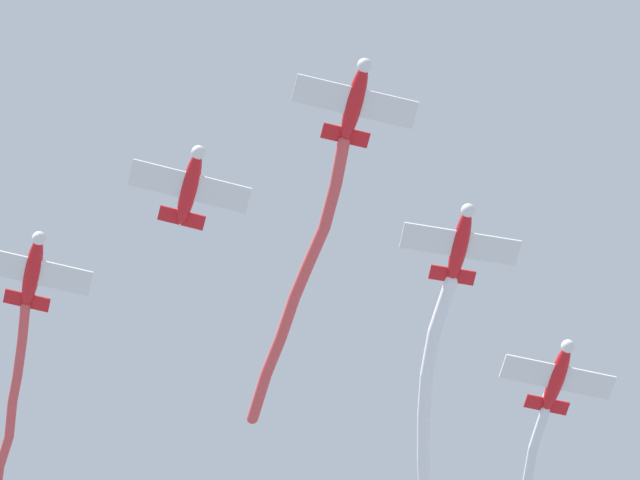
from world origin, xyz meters
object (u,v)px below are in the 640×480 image
Objects in this scene: airplane_lead at (355,101)px; airplane_left_wing at (460,244)px; airplane_right_wing at (190,186)px; airplane_trail at (33,270)px; airplane_slot at (557,376)px.

airplane_left_wing is (0.59, -10.85, 0.00)m from airplane_lead.
airplane_left_wing is at bearing 87.41° from airplane_right_wing.
airplane_trail is (21.48, 3.43, 0.00)m from airplane_lead.
airplane_trail is (20.89, 14.29, 0.00)m from airplane_left_wing.
airplane_trail is at bearing -133.11° from airplane_lead.
airplane_left_wing is 0.96× the size of airplane_trail.
airplane_left_wing is at bearing -48.49° from airplane_slot.
airplane_lead is 1.03× the size of airplane_left_wing.
airplane_right_wing reaches higher than airplane_lead.
airplane_lead is 0.99× the size of airplane_right_wing.
airplane_trail is (10.74, 1.72, -0.30)m from airplane_right_wing.
airplane_trail is at bearing -90.45° from airplane_slot.
airplane_left_wing reaches higher than airplane_slot.
airplane_left_wing is 0.97× the size of airplane_slot.
airplane_left_wing is at bearing 71.28° from airplane_trail.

